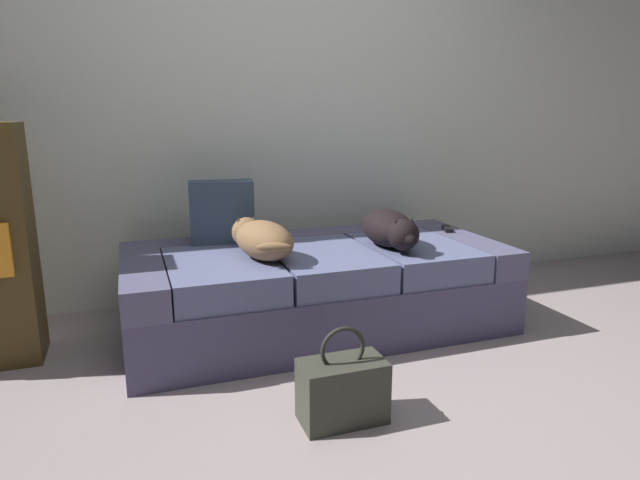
{
  "coord_description": "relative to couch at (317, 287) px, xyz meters",
  "views": [
    {
      "loc": [
        -0.92,
        -1.51,
        1.14
      ],
      "look_at": [
        0.0,
        1.09,
        0.5
      ],
      "focal_mm": 30.72,
      "sensor_mm": 36.0,
      "label": 1
    }
  ],
  "objects": [
    {
      "name": "throw_pillow",
      "position": [
        -0.45,
        0.27,
        0.39
      ],
      "size": [
        0.35,
        0.16,
        0.34
      ],
      "primitive_type": "cube",
      "rotation": [
        0.0,
        0.0,
        -0.11
      ],
      "color": "#344659",
      "rests_on": "couch"
    },
    {
      "name": "dog_dark",
      "position": [
        0.37,
        -0.12,
        0.32
      ],
      "size": [
        0.27,
        0.57,
        0.19
      ],
      "color": "black",
      "rests_on": "couch"
    },
    {
      "name": "ground_plane",
      "position": [
        0.0,
        -1.14,
        -0.22
      ],
      "size": [
        10.0,
        10.0,
        0.0
      ],
      "primitive_type": "plane",
      "color": "gray"
    },
    {
      "name": "tv_remote",
      "position": [
        0.88,
        0.14,
        0.24
      ],
      "size": [
        0.1,
        0.16,
        0.02
      ],
      "primitive_type": "cube",
      "rotation": [
        0.0,
        0.0,
        -0.38
      ],
      "color": "black",
      "rests_on": "couch"
    },
    {
      "name": "handbag",
      "position": [
        -0.22,
        -0.92,
        -0.1
      ],
      "size": [
        0.32,
        0.18,
        0.38
      ],
      "color": "#36382D",
      "rests_on": "ground"
    },
    {
      "name": "dog_tan",
      "position": [
        -0.33,
        -0.11,
        0.32
      ],
      "size": [
        0.32,
        0.54,
        0.19
      ],
      "color": "brown",
      "rests_on": "couch"
    },
    {
      "name": "couch",
      "position": [
        0.0,
        0.0,
        0.0
      ],
      "size": [
        1.98,
        0.95,
        0.45
      ],
      "color": "#4D4667",
      "rests_on": "ground"
    },
    {
      "name": "back_wall",
      "position": [
        0.0,
        0.72,
        1.18
      ],
      "size": [
        6.4,
        0.1,
        2.8
      ],
      "primitive_type": "cube",
      "color": "silver",
      "rests_on": "ground"
    }
  ]
}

